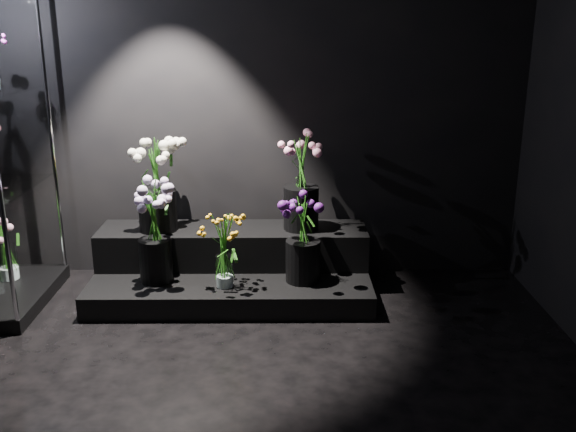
{
  "coord_description": "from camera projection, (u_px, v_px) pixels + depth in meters",
  "views": [
    {
      "loc": [
        0.23,
        -2.69,
        1.88
      ],
      "look_at": [
        0.26,
        1.2,
        0.69
      ],
      "focal_mm": 40.0,
      "sensor_mm": 36.0,
      "label": 1
    }
  ],
  "objects": [
    {
      "name": "floor",
      "position": [
        236.0,
        423.0,
        3.12
      ],
      "size": [
        4.0,
        4.0,
        0.0
      ],
      "primitive_type": "plane",
      "color": "black",
      "rests_on": "ground"
    },
    {
      "name": "wall_back",
      "position": [
        251.0,
        89.0,
        4.62
      ],
      "size": [
        4.0,
        0.0,
        4.0
      ],
      "primitive_type": "plane",
      "rotation": [
        1.57,
        0.0,
        0.0
      ],
      "color": "black",
      "rests_on": "floor"
    },
    {
      "name": "wall_front",
      "position": [
        98.0,
        424.0,
        0.8
      ],
      "size": [
        4.0,
        0.0,
        4.0
      ],
      "primitive_type": "plane",
      "rotation": [
        -1.57,
        0.0,
        0.0
      ],
      "color": "black",
      "rests_on": "floor"
    },
    {
      "name": "display_riser",
      "position": [
        233.0,
        267.0,
        4.61
      ],
      "size": [
        1.94,
        0.86,
        0.43
      ],
      "color": "black",
      "rests_on": "floor"
    },
    {
      "name": "bouquet_orange_bells",
      "position": [
        224.0,
        250.0,
        4.24
      ],
      "size": [
        0.29,
        0.29,
        0.5
      ],
      "rotation": [
        0.0,
        0.0,
        0.16
      ],
      "color": "white",
      "rests_on": "display_riser"
    },
    {
      "name": "bouquet_lilac",
      "position": [
        154.0,
        225.0,
        4.29
      ],
      "size": [
        0.43,
        0.43,
        0.7
      ],
      "rotation": [
        0.0,
        0.0,
        0.3
      ],
      "color": "black",
      "rests_on": "display_riser"
    },
    {
      "name": "bouquet_purple",
      "position": [
        303.0,
        235.0,
        4.31
      ],
      "size": [
        0.36,
        0.36,
        0.6
      ],
      "rotation": [
        0.0,
        0.0,
        -0.24
      ],
      "color": "black",
      "rests_on": "display_riser"
    },
    {
      "name": "bouquet_cream_roses",
      "position": [
        156.0,
        178.0,
        4.5
      ],
      "size": [
        0.52,
        0.52,
        0.67
      ],
      "rotation": [
        0.0,
        0.0,
        -0.31
      ],
      "color": "black",
      "rests_on": "display_riser"
    },
    {
      "name": "bouquet_pink_roses",
      "position": [
        301.0,
        177.0,
        4.53
      ],
      "size": [
        0.38,
        0.38,
        0.69
      ],
      "rotation": [
        0.0,
        0.0,
        0.16
      ],
      "color": "black",
      "rests_on": "display_riser"
    },
    {
      "name": "bouquet_case_base_pink",
      "position": [
        6.0,
        246.0,
        4.53
      ],
      "size": [
        0.32,
        0.32,
        0.47
      ],
      "rotation": [
        0.0,
        0.0,
        0.01
      ],
      "color": "white",
      "rests_on": "display_case"
    }
  ]
}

